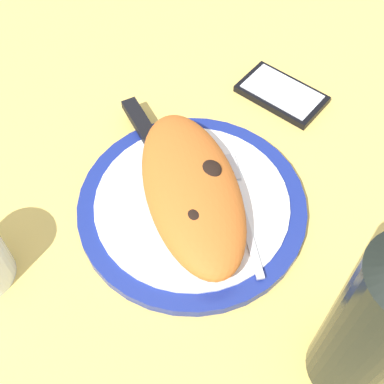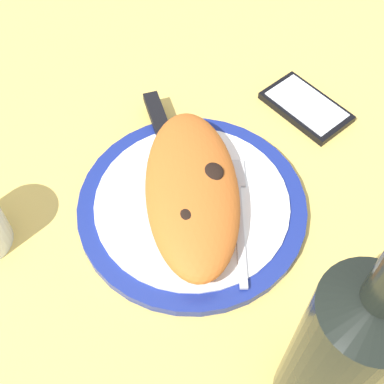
% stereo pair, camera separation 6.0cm
% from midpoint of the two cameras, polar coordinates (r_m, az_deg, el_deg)
% --- Properties ---
extents(ground_plane, '(1.50, 1.50, 0.03)m').
position_cam_midpoint_polar(ground_plane, '(0.64, -2.67, -2.79)').
color(ground_plane, '#DBB756').
extents(plate, '(0.28, 0.28, 0.02)m').
position_cam_midpoint_polar(plate, '(0.62, -2.75, -1.69)').
color(plate, navy).
rests_on(plate, ground_plane).
extents(calzone, '(0.25, 0.15, 0.05)m').
position_cam_midpoint_polar(calzone, '(0.60, -2.50, -0.04)').
color(calzone, '#C16023').
rests_on(calzone, plate).
extents(fork, '(0.17, 0.04, 0.00)m').
position_cam_midpoint_polar(fork, '(0.61, 2.39, -1.16)').
color(fork, silver).
rests_on(fork, plate).
extents(knife, '(0.22, 0.11, 0.01)m').
position_cam_midpoint_polar(knife, '(0.67, -6.88, 5.20)').
color(knife, silver).
rests_on(knife, plate).
extents(smartphone, '(0.13, 0.14, 0.01)m').
position_cam_midpoint_polar(smartphone, '(0.75, 7.61, 10.55)').
color(smartphone, black).
rests_on(smartphone, ground_plane).
extents(wine_bottle, '(0.08, 0.08, 0.29)m').
position_cam_midpoint_polar(wine_bottle, '(0.45, 16.39, -14.08)').
color(wine_bottle, black).
rests_on(wine_bottle, ground_plane).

